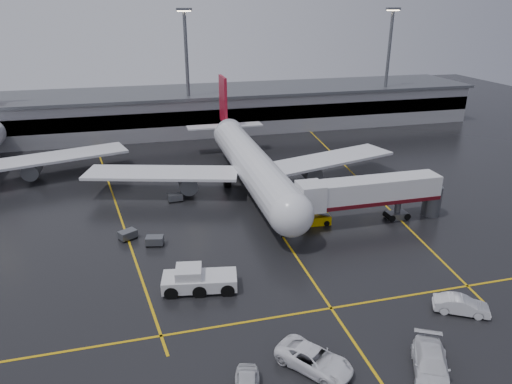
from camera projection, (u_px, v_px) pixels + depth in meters
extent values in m
plane|color=black|center=(267.00, 213.00, 62.91)|extent=(220.00, 220.00, 0.00)
cube|color=gold|center=(267.00, 213.00, 62.91)|extent=(0.25, 90.00, 0.02)
cube|color=gold|center=(331.00, 308.00, 43.16)|extent=(60.00, 0.25, 0.02)
cube|color=gold|center=(114.00, 199.00, 67.23)|extent=(9.99, 69.35, 0.02)
cube|color=gold|center=(356.00, 177.00, 76.07)|extent=(7.57, 69.64, 0.02)
cube|color=gray|center=(209.00, 110.00, 104.51)|extent=(120.00, 18.00, 8.00)
cube|color=black|center=(215.00, 117.00, 96.42)|extent=(120.00, 0.40, 3.00)
cube|color=#595B60|center=(208.00, 91.00, 102.90)|extent=(122.00, 19.00, 0.60)
cylinder|color=#595B60|center=(187.00, 76.00, 94.78)|extent=(0.70, 0.70, 25.00)
cube|color=#595B60|center=(184.00, 9.00, 90.03)|extent=(3.00, 1.20, 0.50)
cube|color=#FFE5B2|center=(184.00, 11.00, 90.14)|extent=(2.60, 0.90, 0.20)
cylinder|color=#595B60|center=(387.00, 69.00, 105.24)|extent=(0.70, 0.70, 25.00)
cube|color=#595B60|center=(393.00, 9.00, 100.49)|extent=(3.00, 1.20, 0.50)
cube|color=#FFE5B2|center=(393.00, 10.00, 100.60)|extent=(2.60, 0.90, 0.20)
cylinder|color=silver|center=(252.00, 165.00, 68.52)|extent=(5.20, 36.00, 5.20)
sphere|color=silver|center=(291.00, 214.00, 52.36)|extent=(5.20, 5.20, 5.20)
cone|color=silver|center=(225.00, 127.00, 87.15)|extent=(4.94, 8.00, 4.94)
cube|color=maroon|center=(223.00, 100.00, 86.21)|extent=(0.50, 5.50, 8.50)
cube|color=silver|center=(225.00, 126.00, 87.08)|extent=(14.00, 3.00, 0.25)
cube|color=silver|center=(162.00, 173.00, 67.59)|extent=(22.80, 11.83, 0.40)
cube|color=silver|center=(329.00, 159.00, 73.64)|extent=(22.80, 11.83, 0.40)
cylinder|color=#595B60|center=(187.00, 182.00, 68.03)|extent=(2.60, 4.50, 2.60)
cylinder|color=#595B60|center=(310.00, 171.00, 72.45)|extent=(2.60, 4.50, 2.60)
cylinder|color=#595B60|center=(282.00, 228.00, 56.25)|extent=(0.56, 0.56, 2.00)
cylinder|color=#595B60|center=(227.00, 180.00, 71.67)|extent=(0.56, 0.56, 2.00)
cylinder|color=#595B60|center=(267.00, 177.00, 73.16)|extent=(0.56, 0.56, 2.00)
cylinder|color=black|center=(282.00, 233.00, 56.46)|extent=(0.40, 1.10, 1.10)
cylinder|color=black|center=(227.00, 183.00, 71.84)|extent=(1.00, 1.40, 1.40)
cylinder|color=black|center=(267.00, 179.00, 73.32)|extent=(1.00, 1.40, 1.40)
cube|color=silver|center=(55.00, 157.00, 74.65)|extent=(22.80, 11.83, 0.40)
cylinder|color=#595B60|center=(32.00, 169.00, 73.46)|extent=(2.60, 4.50, 2.60)
cube|color=silver|center=(372.00, 190.00, 58.67)|extent=(18.00, 3.20, 3.00)
cube|color=#4A0910|center=(371.00, 200.00, 59.15)|extent=(18.00, 3.30, 0.50)
cube|color=silver|center=(310.00, 196.00, 56.76)|extent=(3.00, 3.40, 3.30)
cylinder|color=#595B60|center=(398.00, 208.00, 60.68)|extent=(0.80, 0.80, 3.00)
cube|color=#595B60|center=(397.00, 215.00, 61.08)|extent=(2.60, 1.60, 0.90)
cylinder|color=#595B60|center=(432.00, 201.00, 61.66)|extent=(2.40, 2.40, 4.00)
cylinder|color=black|center=(389.00, 216.00, 60.82)|extent=(0.90, 1.80, 0.90)
cylinder|color=black|center=(404.00, 214.00, 61.33)|extent=(0.90, 1.80, 0.90)
cube|color=silver|center=(200.00, 281.00, 45.71)|extent=(7.62, 4.09, 1.24)
cube|color=silver|center=(189.00, 272.00, 45.25)|extent=(2.87, 2.87, 1.03)
cube|color=black|center=(189.00, 272.00, 45.25)|extent=(2.58, 2.58, 0.93)
cylinder|color=black|center=(172.00, 285.00, 45.64)|extent=(1.85, 3.28, 1.34)
cylinder|color=black|center=(200.00, 284.00, 45.84)|extent=(1.85, 3.28, 1.34)
cylinder|color=black|center=(227.00, 283.00, 46.05)|extent=(1.85, 3.28, 1.34)
cube|color=#E3B100|center=(315.00, 220.00, 59.50)|extent=(3.87, 1.83, 1.15)
cube|color=#595B60|center=(316.00, 212.00, 59.09)|extent=(3.69, 1.19, 1.31)
cylinder|color=black|center=(306.00, 222.00, 59.39)|extent=(0.85, 1.83, 0.73)
cylinder|color=black|center=(325.00, 221.00, 59.81)|extent=(0.85, 1.83, 0.73)
imported|color=white|center=(314.00, 359.00, 35.74)|extent=(5.96, 6.55, 1.70)
imported|color=silver|center=(431.00, 365.00, 35.12)|extent=(5.16, 6.72, 1.81)
imported|color=silver|center=(461.00, 305.00, 42.27)|extent=(5.07, 3.87, 1.60)
cube|color=#595B60|center=(155.00, 240.00, 54.20)|extent=(2.23, 1.70, 0.90)
cylinder|color=black|center=(147.00, 246.00, 53.89)|extent=(0.40, 0.20, 0.40)
cylinder|color=black|center=(161.00, 246.00, 53.94)|extent=(0.40, 0.20, 0.40)
cylinder|color=black|center=(149.00, 242.00, 54.82)|extent=(0.40, 0.20, 0.40)
cylinder|color=black|center=(163.00, 242.00, 54.87)|extent=(0.40, 0.20, 0.40)
cube|color=#595B60|center=(128.00, 234.00, 55.62)|extent=(2.38, 2.13, 0.90)
cylinder|color=black|center=(124.00, 241.00, 54.94)|extent=(0.40, 0.20, 0.40)
cylinder|color=black|center=(136.00, 237.00, 55.99)|extent=(0.40, 0.20, 0.40)
cylinder|color=black|center=(120.00, 239.00, 55.60)|extent=(0.40, 0.20, 0.40)
cylinder|color=black|center=(132.00, 234.00, 56.65)|extent=(0.40, 0.20, 0.40)
cube|color=#595B60|center=(175.00, 197.00, 66.35)|extent=(2.07, 1.41, 0.90)
cylinder|color=black|center=(170.00, 202.00, 65.86)|extent=(0.40, 0.20, 0.40)
cylinder|color=black|center=(182.00, 201.00, 66.31)|extent=(0.40, 0.20, 0.40)
cylinder|color=black|center=(169.00, 199.00, 66.74)|extent=(0.40, 0.20, 0.40)
cylinder|color=black|center=(181.00, 198.00, 67.19)|extent=(0.40, 0.20, 0.40)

